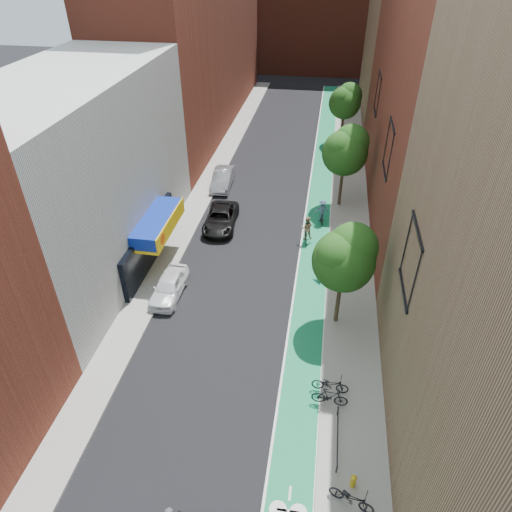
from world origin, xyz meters
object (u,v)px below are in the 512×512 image
at_px(parked_car_silver, 223,179).
at_px(cyclist_lane_mid, 324,267).
at_px(cyclist_lane_far, 322,213).
at_px(parked_car_white, 169,286).
at_px(parked_car_black, 221,218).
at_px(fire_hydrant, 353,481).
at_px(cyclist_lane_near, 306,231).

distance_m(parked_car_silver, cyclist_lane_mid, 14.99).
bearing_deg(cyclist_lane_far, parked_car_silver, -39.68).
height_order(parked_car_white, cyclist_lane_far, cyclist_lane_far).
height_order(parked_car_silver, cyclist_lane_far, cyclist_lane_far).
relative_size(parked_car_black, parked_car_silver, 1.09).
xyz_separation_m(parked_car_white, cyclist_lane_mid, (9.30, 3.34, 0.10)).
relative_size(parked_car_white, parked_car_black, 0.82).
xyz_separation_m(parked_car_black, fire_hydrant, (9.73, -18.91, -0.17)).
height_order(parked_car_white, parked_car_silver, parked_car_silver).
xyz_separation_m(parked_car_silver, cyclist_lane_far, (8.88, -4.93, 0.17)).
height_order(parked_car_black, cyclist_lane_far, cyclist_lane_far).
bearing_deg(fire_hydrant, cyclist_lane_near, 100.10).
relative_size(cyclist_lane_far, fire_hydrant, 2.90).
distance_m(parked_car_silver, cyclist_lane_near, 11.13).
distance_m(cyclist_lane_mid, cyclist_lane_far, 6.84).
bearing_deg(cyclist_lane_far, parked_car_black, 2.15).
bearing_deg(parked_car_white, cyclist_lane_near, 43.11).
height_order(parked_car_black, cyclist_lane_mid, cyclist_lane_mid).
distance_m(parked_car_black, cyclist_lane_near, 6.69).
bearing_deg(cyclist_lane_near, fire_hydrant, 93.02).
relative_size(parked_car_black, cyclist_lane_mid, 2.44).
bearing_deg(parked_car_black, cyclist_lane_near, -13.63).
bearing_deg(parked_car_black, cyclist_lane_mid, -36.12).
relative_size(parked_car_silver, cyclist_lane_far, 2.28).
xyz_separation_m(parked_car_white, parked_car_silver, (0.00, 15.11, 0.05)).
height_order(cyclist_lane_mid, fire_hydrant, cyclist_lane_mid).
distance_m(parked_car_black, fire_hydrant, 21.27).
distance_m(parked_car_white, fire_hydrant, 15.22).
distance_m(cyclist_lane_near, cyclist_lane_mid, 4.17).
distance_m(parked_car_black, cyclist_lane_far, 7.75).
bearing_deg(cyclist_lane_mid, cyclist_lane_far, -73.98).
height_order(parked_car_black, cyclist_lane_near, cyclist_lane_near).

